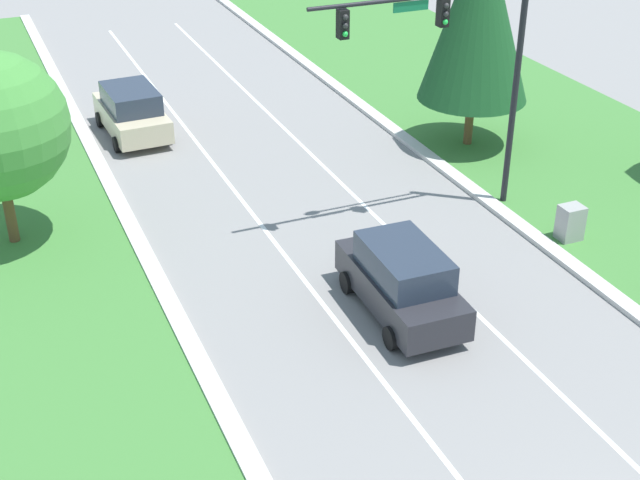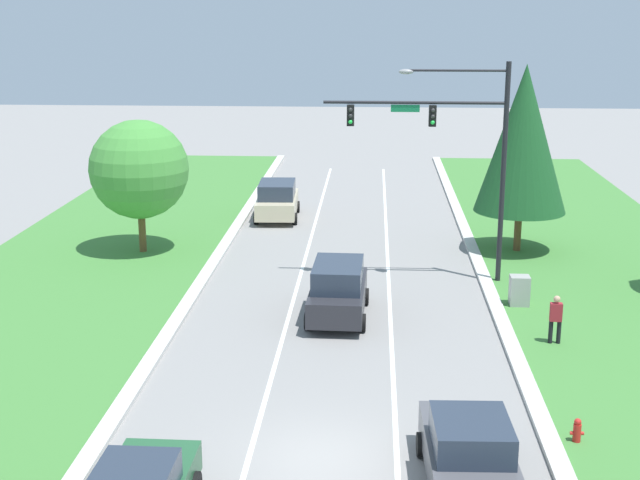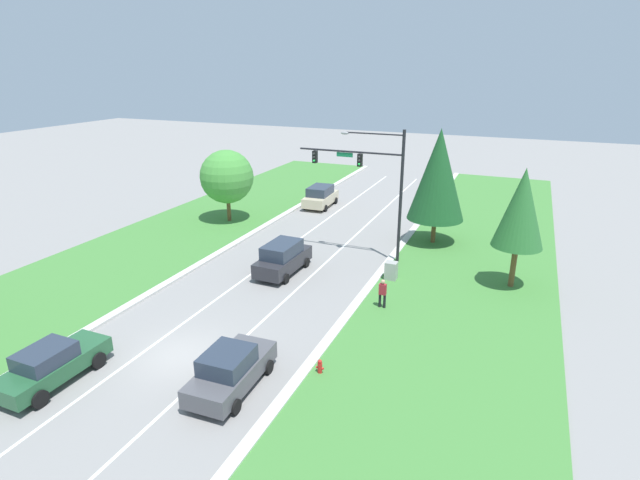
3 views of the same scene
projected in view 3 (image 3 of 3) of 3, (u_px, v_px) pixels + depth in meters
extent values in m
plane|color=gray|center=(181.00, 356.00, 22.44)|extent=(160.00, 160.00, 0.00)
cube|color=beige|center=(294.00, 384.00, 20.36)|extent=(0.50, 90.00, 0.15)
cube|color=beige|center=(86.00, 330.00, 24.48)|extent=(0.50, 90.00, 0.15)
cube|color=#427F38|center=(422.00, 418.00, 18.45)|extent=(10.00, 90.00, 0.08)
cube|color=#427F38|center=(12.00, 312.00, 26.40)|extent=(10.00, 90.00, 0.08)
cube|color=white|center=(149.00, 348.00, 23.10)|extent=(0.14, 81.00, 0.01)
cube|color=white|center=(215.00, 365.00, 21.78)|extent=(0.14, 81.00, 0.01)
cylinder|color=black|center=(401.00, 199.00, 31.67)|extent=(0.20, 0.20, 8.67)
cylinder|color=black|center=(350.00, 152.00, 32.01)|extent=(6.97, 0.12, 0.12)
cube|color=#147042|center=(345.00, 155.00, 32.21)|extent=(1.10, 0.04, 0.28)
cylinder|color=black|center=(374.00, 134.00, 31.03)|extent=(3.84, 0.09, 0.09)
ellipsoid|color=gray|center=(345.00, 133.00, 31.75)|extent=(0.56, 0.28, 0.20)
cube|color=black|center=(360.00, 160.00, 31.92)|extent=(0.28, 0.32, 0.80)
sphere|color=#2D2D2D|center=(359.00, 157.00, 31.70)|extent=(0.16, 0.16, 0.16)
sphere|color=#2D2D2D|center=(359.00, 161.00, 31.78)|extent=(0.16, 0.16, 0.16)
sphere|color=#23D647|center=(359.00, 164.00, 31.85)|extent=(0.16, 0.16, 0.16)
cube|color=black|center=(315.00, 157.00, 33.07)|extent=(0.28, 0.32, 0.80)
sphere|color=#2D2D2D|center=(314.00, 154.00, 32.84)|extent=(0.16, 0.16, 0.16)
sphere|color=#2D2D2D|center=(314.00, 157.00, 32.92)|extent=(0.16, 0.16, 0.16)
sphere|color=#23D647|center=(314.00, 161.00, 33.00)|extent=(0.16, 0.16, 0.16)
cube|color=#235633|center=(54.00, 366.00, 20.47)|extent=(1.78, 4.64, 0.69)
cube|color=#283342|center=(45.00, 356.00, 20.00)|extent=(1.59, 2.10, 0.64)
cylinder|color=black|center=(98.00, 360.00, 21.51)|extent=(0.25, 0.72, 0.72)
cylinder|color=black|center=(69.00, 352.00, 22.14)|extent=(0.25, 0.72, 0.72)
cylinder|color=black|center=(39.00, 399.00, 19.02)|extent=(0.25, 0.72, 0.72)
cylinder|color=black|center=(9.00, 388.00, 19.66)|extent=(0.25, 0.72, 0.72)
cube|color=#28282D|center=(283.00, 261.00, 31.23)|extent=(1.99, 4.63, 0.87)
cube|color=#283342|center=(282.00, 249.00, 30.85)|extent=(1.76, 2.79, 0.81)
cylinder|color=black|center=(306.00, 262.00, 32.24)|extent=(0.26, 0.63, 0.62)
cylinder|color=black|center=(281.00, 258.00, 32.95)|extent=(0.26, 0.63, 0.62)
cylinder|color=black|center=(286.00, 279.00, 29.80)|extent=(0.26, 0.63, 0.62)
cylinder|color=black|center=(259.00, 274.00, 30.51)|extent=(0.26, 0.63, 0.62)
cube|color=#4C4C51|center=(232.00, 373.00, 20.10)|extent=(2.04, 4.56, 0.76)
cube|color=#283342|center=(227.00, 360.00, 19.61)|extent=(1.77, 2.08, 0.72)
cylinder|color=black|center=(268.00, 367.00, 21.14)|extent=(0.26, 0.61, 0.60)
cylinder|color=black|center=(230.00, 358.00, 21.76)|extent=(0.26, 0.61, 0.60)
cylinder|color=black|center=(235.00, 407.00, 18.68)|extent=(0.26, 0.61, 0.60)
cylinder|color=black|center=(193.00, 396.00, 19.30)|extent=(0.26, 0.61, 0.60)
cube|color=beige|center=(321.00, 199.00, 45.78)|extent=(2.16, 4.60, 0.84)
cube|color=#283342|center=(320.00, 191.00, 45.41)|extent=(1.89, 2.78, 0.78)
cylinder|color=black|center=(335.00, 201.00, 46.84)|extent=(0.26, 0.61, 0.60)
cylinder|color=black|center=(316.00, 199.00, 47.48)|extent=(0.26, 0.61, 0.60)
cylinder|color=black|center=(325.00, 208.00, 44.36)|extent=(0.26, 0.61, 0.60)
cylinder|color=black|center=(305.00, 206.00, 45.00)|extent=(0.26, 0.61, 0.60)
cube|color=#9E9E99|center=(391.00, 271.00, 30.16)|extent=(0.70, 0.60, 1.18)
cylinder|color=black|center=(380.00, 301.00, 26.74)|extent=(0.14, 0.14, 0.84)
cylinder|color=black|center=(384.00, 302.00, 26.64)|extent=(0.14, 0.14, 0.84)
cube|color=maroon|center=(383.00, 289.00, 26.45)|extent=(0.39, 0.23, 0.60)
sphere|color=tan|center=(383.00, 282.00, 26.31)|extent=(0.22, 0.22, 0.22)
cylinder|color=red|center=(320.00, 368.00, 21.08)|extent=(0.20, 0.20, 0.55)
sphere|color=red|center=(320.00, 362.00, 20.96)|extent=(0.18, 0.18, 0.18)
cylinder|color=red|center=(317.00, 367.00, 21.11)|extent=(0.10, 0.09, 0.09)
cylinder|color=red|center=(323.00, 368.00, 21.02)|extent=(0.10, 0.09, 0.09)
cylinder|color=brown|center=(434.00, 231.00, 36.33)|extent=(0.32, 0.32, 1.89)
cone|color=#194C23|center=(438.00, 175.00, 34.94)|extent=(4.02, 4.02, 6.43)
cylinder|color=brown|center=(229.00, 209.00, 41.34)|extent=(0.32, 0.32, 2.17)
sphere|color=#47933D|center=(227.00, 177.00, 40.43)|extent=(4.33, 4.33, 4.33)
cylinder|color=brown|center=(513.00, 267.00, 28.98)|extent=(0.32, 0.32, 2.58)
cone|color=#28662D|center=(521.00, 208.00, 27.79)|extent=(2.84, 2.84, 4.54)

